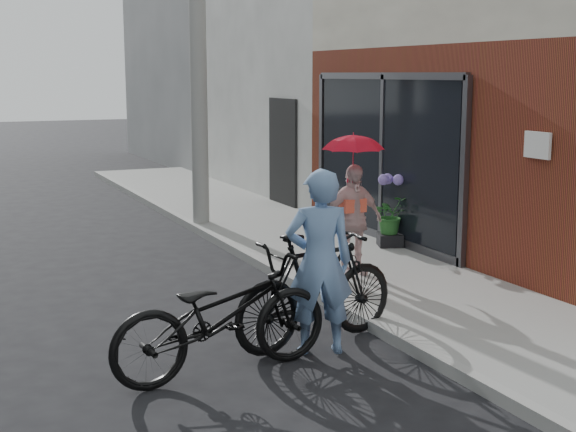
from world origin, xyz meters
TOP-DOWN VIEW (x-y plane):
  - ground at (0.00, 0.00)m, footprint 80.00×80.00m
  - sidewalk at (2.10, 2.00)m, footprint 2.20×24.00m
  - curb at (0.94, 2.00)m, footprint 0.12×24.00m
  - plaster_building at (7.20, 9.00)m, footprint 8.00×6.00m
  - east_building_far at (7.20, 16.00)m, footprint 8.00×8.00m
  - utility_pole at (1.10, 6.00)m, footprint 0.28×0.28m
  - officer at (0.15, -0.31)m, footprint 0.73×0.59m
  - bike_left at (-0.88, -0.48)m, footprint 2.12×0.94m
  - bike_right at (0.23, -0.10)m, footprint 1.95×0.88m
  - kimono_woman at (1.68, 1.78)m, footprint 0.82×0.36m
  - parasol at (1.68, 1.78)m, footprint 0.73×0.73m
  - planter at (3.00, 3.01)m, footprint 0.45×0.45m
  - potted_plant at (3.00, 3.01)m, footprint 0.51×0.44m

SIDE VIEW (x-z plane):
  - ground at x=0.00m, z-range 0.00..0.00m
  - sidewalk at x=2.10m, z-range 0.00..0.12m
  - curb at x=0.94m, z-range 0.00..0.12m
  - planter at x=3.00m, z-range 0.12..0.30m
  - bike_left at x=-0.88m, z-range 0.00..1.08m
  - bike_right at x=0.23m, z-range 0.00..1.13m
  - potted_plant at x=3.00m, z-range 0.30..0.87m
  - kimono_woman at x=1.68m, z-range 0.12..1.51m
  - officer at x=0.15m, z-range 0.00..1.76m
  - parasol at x=1.68m, z-range 1.51..2.15m
  - plaster_building at x=7.20m, z-range 0.00..7.00m
  - east_building_far at x=7.20m, z-range 0.00..7.00m
  - utility_pole at x=1.10m, z-range 0.00..7.00m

